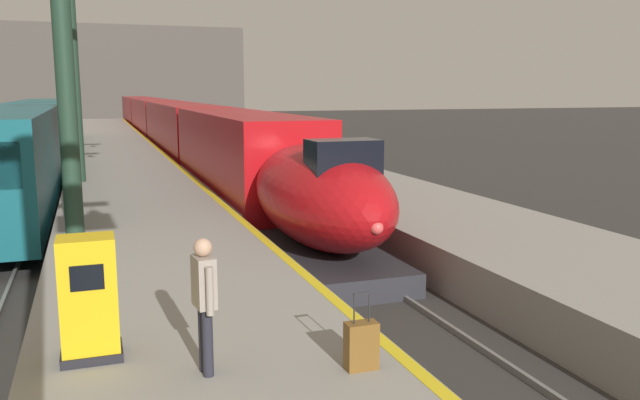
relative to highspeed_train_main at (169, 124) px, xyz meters
The scene contains 14 objects.
platform_left 22.53m from the highspeed_train_main, 100.38° to the right, with size 4.80×110.00×1.05m, color gray.
platform_right 22.53m from the highspeed_train_main, 79.62° to the right, with size 4.80×110.00×1.05m, color gray.
platform_left_safety_stripe 22.20m from the highspeed_train_main, 94.58° to the right, with size 0.20×107.80×0.01m, color yellow.
rail_main_left 19.47m from the highspeed_train_main, 92.22° to the right, with size 0.08×110.00×0.12m, color slate.
rail_main_right 19.47m from the highspeed_train_main, 87.78° to the right, with size 0.08×110.00×0.12m, color slate.
rail_secondary_left 21.38m from the highspeed_train_main, 114.56° to the right, with size 0.08×110.00×0.12m, color slate.
rail_secondary_right 20.80m from the highspeed_train_main, 110.79° to the right, with size 0.08×110.00×0.12m, color slate.
highspeed_train_main is the anchor object (origin of this frame).
regional_train_adjacent 16.53m from the highspeed_train_main, 119.35° to the right, with size 2.85×36.60×3.80m.
station_column_far 24.10m from the highspeed_train_main, 104.40° to the right, with size 4.00×0.68×8.53m.
passenger_near_edge 41.53m from the highspeed_train_main, 95.85° to the right, with size 0.26×0.57×1.69m.
rolling_suitcase 41.89m from the highspeed_train_main, 93.28° to the right, with size 0.40×0.22×0.98m.
ticket_machine_yellow 40.74m from the highspeed_train_main, 97.83° to the right, with size 0.76×0.62×1.60m.
terminus_back_wall 55.37m from the highspeed_train_main, 90.00° to the left, with size 36.00×2.00×14.00m, color #4C4742.
Camera 1 is at (-5.40, -1.95, 4.47)m, focal length 36.46 mm.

